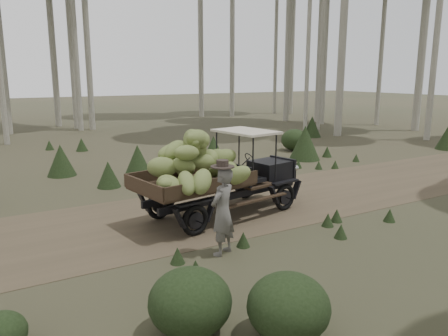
# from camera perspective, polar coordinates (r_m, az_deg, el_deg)

# --- Properties ---
(ground) EXTENTS (120.00, 120.00, 0.00)m
(ground) POSITION_cam_1_polar(r_m,az_deg,el_deg) (11.83, 7.31, -4.03)
(ground) COLOR #473D2B
(ground) RESTS_ON ground
(dirt_track) EXTENTS (70.00, 4.00, 0.01)m
(dirt_track) POSITION_cam_1_polar(r_m,az_deg,el_deg) (11.83, 7.31, -4.01)
(dirt_track) COLOR brown
(dirt_track) RESTS_ON ground
(banana_truck) EXTENTS (4.45, 2.46, 2.18)m
(banana_truck) POSITION_cam_1_polar(r_m,az_deg,el_deg) (9.82, -1.93, 0.18)
(banana_truck) COLOR black
(banana_truck) RESTS_ON ground
(farmer) EXTENTS (0.71, 0.62, 1.78)m
(farmer) POSITION_cam_1_polar(r_m,az_deg,el_deg) (7.99, -0.19, -5.56)
(farmer) COLOR #5F5B57
(farmer) RESTS_ON ground
(undergrowth) EXTENTS (24.59, 23.76, 1.33)m
(undergrowth) POSITION_cam_1_polar(r_m,az_deg,el_deg) (9.59, -4.80, -4.56)
(undergrowth) COLOR #233319
(undergrowth) RESTS_ON ground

